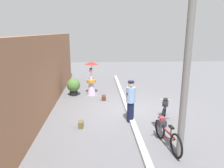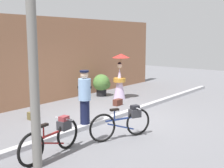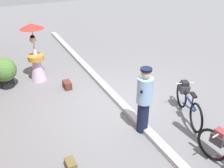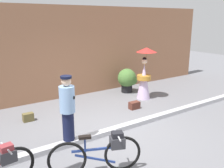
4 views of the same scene
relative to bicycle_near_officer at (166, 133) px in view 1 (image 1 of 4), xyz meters
The scene contains 11 objects.
ground_plane 3.02m from the bicycle_near_officer, 14.66° to the left, with size 30.00×30.00×0.00m, color slate.
building_wall 5.30m from the bicycle_near_officer, 55.87° to the left, with size 14.00×0.40×3.23m, color #9E6B4C.
sidewalk_curb 3.02m from the bicycle_near_officer, 14.66° to the left, with size 14.00×0.20×0.12m, color #B2B2B7.
bicycle_near_officer is the anchor object (origin of this frame).
bicycle_far_side 1.88m from the bicycle_near_officer, 15.71° to the right, with size 1.61×0.72×0.80m.
person_officer 2.00m from the bicycle_near_officer, 24.67° to the left, with size 0.34×0.34×1.60m.
person_with_parasol 5.94m from the bicycle_near_officer, 24.00° to the left, with size 0.71×0.71×1.82m.
potted_plant_by_door 6.37m from the bicycle_near_officer, 31.85° to the left, with size 0.73×0.72×0.93m.
backpack_on_pavement 3.02m from the bicycle_near_officer, 62.51° to the left, with size 0.29×0.17×0.23m.
backpack_spare 4.81m from the bicycle_near_officer, 21.54° to the left, with size 0.34×0.21×0.23m.
utility_pole 2.08m from the bicycle_near_officer, 160.67° to the right, with size 0.18×0.18×4.80m, color slate.
Camera 1 is at (-8.53, 1.22, 3.37)m, focal length 33.62 mm.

